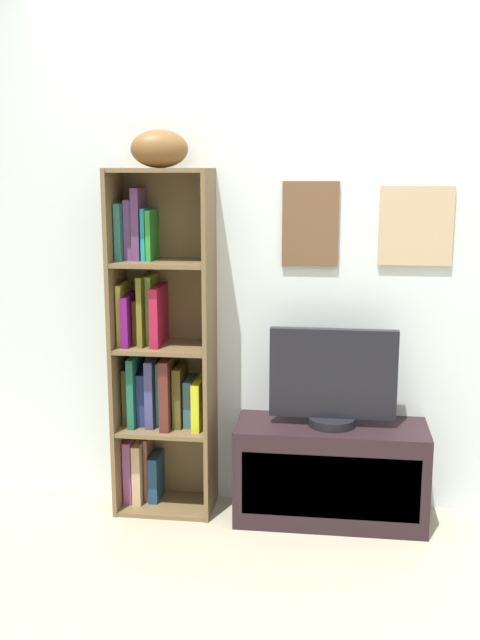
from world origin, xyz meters
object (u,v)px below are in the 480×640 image
(bookshelf, at_px, (158,355))
(tv_stand, at_px, (330,472))
(television, at_px, (333,380))
(football, at_px, (159,149))

(bookshelf, xyz_separation_m, tv_stand, (0.84, -0.06, -0.53))
(bookshelf, height_order, television, bookshelf)
(tv_stand, height_order, television, television)
(football, bearing_deg, bookshelf, 138.94)
(bookshelf, height_order, tv_stand, bookshelf)
(bookshelf, relative_size, football, 6.33)
(tv_stand, relative_size, television, 1.53)
(bookshelf, distance_m, tv_stand, 0.99)
(tv_stand, bearing_deg, television, 90.00)
(television, bearing_deg, bookshelf, 175.92)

